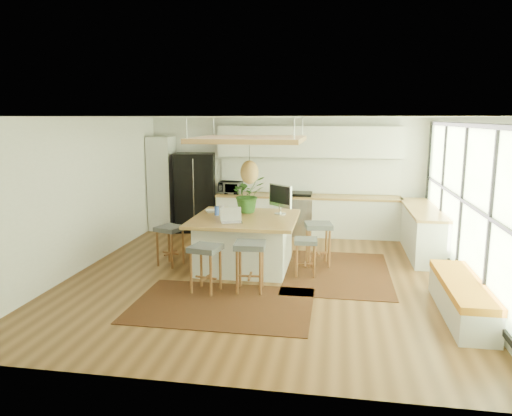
% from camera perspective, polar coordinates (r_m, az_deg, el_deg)
% --- Properties ---
extents(floor, '(7.00, 7.00, 0.00)m').
position_cam_1_polar(floor, '(8.41, 0.79, -8.05)').
color(floor, '#513217').
rests_on(floor, ground).
extents(ceiling, '(7.00, 7.00, 0.00)m').
position_cam_1_polar(ceiling, '(7.97, 0.84, 10.67)').
color(ceiling, white).
rests_on(ceiling, ground).
extents(wall_back, '(6.50, 0.00, 6.50)m').
position_cam_1_polar(wall_back, '(11.52, 3.47, 3.89)').
color(wall_back, silver).
rests_on(wall_back, ground).
extents(wall_front, '(6.50, 0.00, 6.50)m').
position_cam_1_polar(wall_front, '(4.74, -5.69, -5.86)').
color(wall_front, silver).
rests_on(wall_front, ground).
extents(wall_left, '(0.00, 7.00, 7.00)m').
position_cam_1_polar(wall_left, '(9.15, -19.74, 1.55)').
color(wall_left, silver).
rests_on(wall_left, ground).
extents(wall_right, '(0.00, 7.00, 7.00)m').
position_cam_1_polar(wall_right, '(8.25, 23.73, 0.35)').
color(wall_right, silver).
rests_on(wall_right, ground).
extents(window_wall, '(0.10, 6.20, 2.60)m').
position_cam_1_polar(window_wall, '(8.23, 23.55, 0.70)').
color(window_wall, black).
rests_on(window_wall, wall_right).
extents(pantry, '(0.55, 0.60, 2.25)m').
position_cam_1_polar(pantry, '(11.92, -10.98, 2.85)').
color(pantry, silver).
rests_on(pantry, floor).
extents(back_counter_base, '(4.20, 0.60, 0.88)m').
position_cam_1_polar(back_counter_base, '(11.30, 6.02, -0.95)').
color(back_counter_base, silver).
rests_on(back_counter_base, floor).
extents(back_counter_top, '(4.24, 0.64, 0.05)m').
position_cam_1_polar(back_counter_top, '(11.22, 6.06, 1.35)').
color(back_counter_top, olive).
rests_on(back_counter_top, back_counter_base).
extents(backsplash, '(4.20, 0.02, 0.80)m').
position_cam_1_polar(backsplash, '(11.46, 6.20, 3.81)').
color(backsplash, white).
rests_on(backsplash, wall_back).
extents(upper_cabinets, '(4.20, 0.34, 0.70)m').
position_cam_1_polar(upper_cabinets, '(11.23, 6.23, 7.77)').
color(upper_cabinets, silver).
rests_on(upper_cabinets, wall_back).
extents(range, '(0.76, 0.62, 1.00)m').
position_cam_1_polar(range, '(11.31, 4.76, -0.61)').
color(range, '#A5A5AA').
rests_on(range, floor).
extents(right_counter_base, '(0.60, 2.50, 0.88)m').
position_cam_1_polar(right_counter_base, '(10.28, 18.96, -2.64)').
color(right_counter_base, silver).
rests_on(right_counter_base, floor).
extents(right_counter_top, '(0.64, 2.54, 0.05)m').
position_cam_1_polar(right_counter_top, '(10.19, 19.12, -0.12)').
color(right_counter_top, olive).
rests_on(right_counter_top, right_counter_base).
extents(window_bench, '(0.52, 2.00, 0.50)m').
position_cam_1_polar(window_bench, '(7.32, 23.05, -9.75)').
color(window_bench, silver).
rests_on(window_bench, floor).
extents(ceiling_panel, '(1.86, 1.86, 0.80)m').
position_cam_1_polar(ceiling_panel, '(8.44, -0.79, 6.25)').
color(ceiling_panel, olive).
rests_on(ceiling_panel, ceiling).
extents(rug_near, '(2.60, 1.80, 0.01)m').
position_cam_1_polar(rug_near, '(7.20, -4.00, -11.30)').
color(rug_near, black).
rests_on(rug_near, floor).
extents(rug_right, '(1.80, 2.60, 0.01)m').
position_cam_1_polar(rug_right, '(8.73, 9.57, -7.47)').
color(rug_right, black).
rests_on(rug_right, floor).
extents(fridge, '(1.04, 0.88, 1.86)m').
position_cam_1_polar(fridge, '(11.69, -7.15, 1.82)').
color(fridge, black).
rests_on(fridge, floor).
extents(island, '(1.85, 1.85, 0.93)m').
position_cam_1_polar(island, '(8.80, -1.29, -4.05)').
color(island, olive).
rests_on(island, floor).
extents(stool_near_left, '(0.52, 0.52, 0.75)m').
position_cam_1_polar(stool_near_left, '(7.63, -5.93, -7.28)').
color(stool_near_left, '#424649').
rests_on(stool_near_left, floor).
extents(stool_near_right, '(0.50, 0.50, 0.79)m').
position_cam_1_polar(stool_near_right, '(7.62, -0.71, -7.24)').
color(stool_near_right, '#424649').
rests_on(stool_near_right, floor).
extents(stool_right_front, '(0.41, 0.41, 0.66)m').
position_cam_1_polar(stool_right_front, '(8.39, 5.85, -5.62)').
color(stool_right_front, '#424649').
rests_on(stool_right_front, floor).
extents(stool_right_back, '(0.55, 0.55, 0.80)m').
position_cam_1_polar(stool_right_back, '(8.99, 7.31, -4.55)').
color(stool_right_back, '#424649').
rests_on(stool_right_back, floor).
extents(stool_left_side, '(0.55, 0.55, 0.73)m').
position_cam_1_polar(stool_left_side, '(9.08, -10.05, -4.47)').
color(stool_left_side, '#424649').
rests_on(stool_left_side, floor).
extents(laptop, '(0.46, 0.47, 0.27)m').
position_cam_1_polar(laptop, '(8.21, -2.90, -0.94)').
color(laptop, '#A5A5AA').
rests_on(laptop, island).
extents(monitor, '(0.59, 0.57, 0.56)m').
position_cam_1_polar(monitor, '(8.92, 2.87, 0.90)').
color(monitor, '#A5A5AA').
rests_on(monitor, island).
extents(microwave, '(0.54, 0.31, 0.35)m').
position_cam_1_polar(microwave, '(11.42, -2.98, 2.58)').
color(microwave, '#A5A5AA').
rests_on(microwave, back_counter_top).
extents(island_plant, '(0.91, 0.92, 0.54)m').
position_cam_1_polar(island_plant, '(9.11, -0.98, 1.18)').
color(island_plant, '#1E4C19').
rests_on(island_plant, island).
extents(island_bowl, '(0.28, 0.28, 0.05)m').
position_cam_1_polar(island_bowl, '(9.13, -5.31, -0.39)').
color(island_bowl, beige).
rests_on(island_bowl, island).
extents(island_bottle_0, '(0.07, 0.07, 0.19)m').
position_cam_1_polar(island_bottle_0, '(8.89, -4.67, -0.23)').
color(island_bottle_0, blue).
rests_on(island_bottle_0, island).
extents(island_bottle_1, '(0.07, 0.07, 0.19)m').
position_cam_1_polar(island_bottle_1, '(8.61, -4.10, -0.57)').
color(island_bottle_1, silver).
rests_on(island_bottle_1, island).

